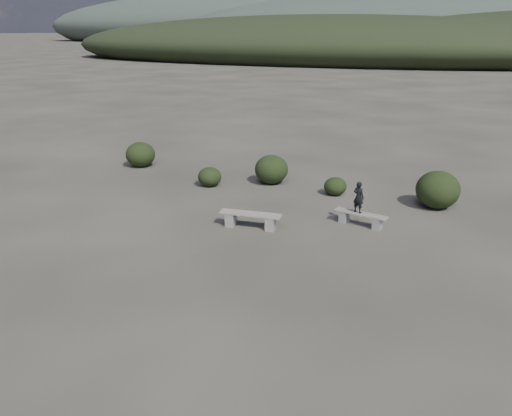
% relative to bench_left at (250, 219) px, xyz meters
% --- Properties ---
extents(ground, '(1200.00, 1200.00, 0.00)m').
position_rel_bench_left_xyz_m(ground, '(1.38, -4.52, -0.30)').
color(ground, '#312D26').
rests_on(ground, ground).
extents(bench_left, '(2.04, 0.66, 0.50)m').
position_rel_bench_left_xyz_m(bench_left, '(0.00, 0.00, 0.00)').
color(bench_left, gray).
rests_on(bench_left, ground).
extents(bench_right, '(1.77, 0.69, 0.43)m').
position_rel_bench_left_xyz_m(bench_right, '(3.22, 1.56, -0.04)').
color(bench_right, gray).
rests_on(bench_right, ground).
extents(seated_person, '(0.44, 0.37, 1.04)m').
position_rel_bench_left_xyz_m(seated_person, '(3.10, 1.58, 0.65)').
color(seated_person, black).
rests_on(seated_person, bench_right).
extents(shrub_a, '(0.95, 0.95, 0.78)m').
position_rel_bench_left_xyz_m(shrub_a, '(-3.33, 3.52, 0.09)').
color(shrub_a, black).
rests_on(shrub_a, ground).
extents(shrub_b, '(1.38, 1.38, 1.18)m').
position_rel_bench_left_xyz_m(shrub_b, '(-1.16, 4.86, 0.29)').
color(shrub_b, black).
rests_on(shrub_b, ground).
extents(shrub_c, '(0.87, 0.87, 0.69)m').
position_rel_bench_left_xyz_m(shrub_c, '(1.66, 4.37, 0.04)').
color(shrub_c, black).
rests_on(shrub_c, ground).
extents(shrub_d, '(1.53, 1.53, 1.34)m').
position_rel_bench_left_xyz_m(shrub_d, '(5.36, 4.36, 0.37)').
color(shrub_d, black).
rests_on(shrub_d, ground).
extents(shrub_f, '(1.34, 1.34, 1.14)m').
position_rel_bench_left_xyz_m(shrub_f, '(-7.72, 5.01, 0.26)').
color(shrub_f, black).
rests_on(shrub_f, ground).
extents(mountain_ridges, '(500.00, 400.00, 56.00)m').
position_rel_bench_left_xyz_m(mountain_ridges, '(-6.11, 334.54, 10.53)').
color(mountain_ridges, black).
rests_on(mountain_ridges, ground).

